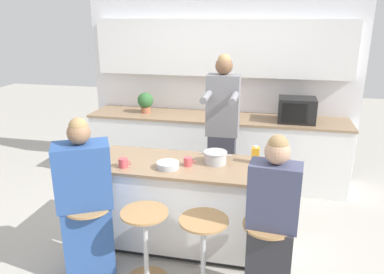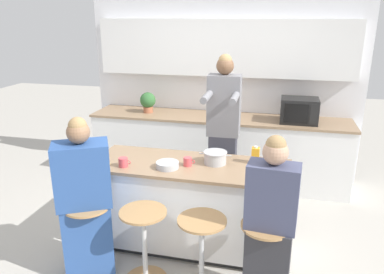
% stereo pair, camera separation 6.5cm
% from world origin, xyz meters
% --- Properties ---
extents(ground_plane, '(16.00, 16.00, 0.00)m').
position_xyz_m(ground_plane, '(0.00, 0.00, 0.00)').
color(ground_plane, '#B2ADA3').
extents(wall_back, '(3.76, 0.22, 2.70)m').
position_xyz_m(wall_back, '(0.00, 1.92, 1.54)').
color(wall_back, white).
rests_on(wall_back, ground_plane).
extents(back_counter, '(3.49, 0.65, 0.94)m').
position_xyz_m(back_counter, '(0.00, 1.61, 0.47)').
color(back_counter, white).
rests_on(back_counter, ground_plane).
extents(kitchen_island, '(1.89, 0.71, 0.89)m').
position_xyz_m(kitchen_island, '(0.00, 0.00, 0.45)').
color(kitchen_island, black).
rests_on(kitchen_island, ground_plane).
extents(bar_stool_leftmost, '(0.40, 0.40, 0.69)m').
position_xyz_m(bar_stool_leftmost, '(-0.76, -0.64, 0.40)').
color(bar_stool_leftmost, tan).
rests_on(bar_stool_leftmost, ground_plane).
extents(bar_stool_center_left, '(0.40, 0.40, 0.69)m').
position_xyz_m(bar_stool_center_left, '(-0.25, -0.63, 0.40)').
color(bar_stool_center_left, tan).
rests_on(bar_stool_center_left, ground_plane).
extents(bar_stool_center_right, '(0.40, 0.40, 0.69)m').
position_xyz_m(bar_stool_center_right, '(0.25, -0.64, 0.40)').
color(bar_stool_center_right, tan).
rests_on(bar_stool_center_right, ground_plane).
extents(bar_stool_rightmost, '(0.40, 0.40, 0.69)m').
position_xyz_m(bar_stool_rightmost, '(0.76, -0.61, 0.40)').
color(bar_stool_rightmost, tan).
rests_on(bar_stool_rightmost, ground_plane).
extents(person_cooking, '(0.36, 0.59, 1.86)m').
position_xyz_m(person_cooking, '(0.21, 0.67, 0.94)').
color(person_cooking, '#383842').
rests_on(person_cooking, ground_plane).
extents(person_wrapped_blanket, '(0.54, 0.47, 1.47)m').
position_xyz_m(person_wrapped_blanket, '(-0.78, -0.63, 0.69)').
color(person_wrapped_blanket, '#2D5193').
rests_on(person_wrapped_blanket, ground_plane).
extents(person_seated_near, '(0.40, 0.29, 1.43)m').
position_xyz_m(person_seated_near, '(0.79, -0.63, 0.66)').
color(person_seated_near, '#333338').
rests_on(person_seated_near, ground_plane).
extents(cooking_pot, '(0.31, 0.23, 0.12)m').
position_xyz_m(cooking_pot, '(0.23, 0.07, 0.94)').
color(cooking_pot, '#B7BABC').
rests_on(cooking_pot, kitchen_island).
extents(fruit_bowl, '(0.21, 0.21, 0.06)m').
position_xyz_m(fruit_bowl, '(-0.18, -0.14, 0.91)').
color(fruit_bowl, '#B7BABC').
rests_on(fruit_bowl, kitchen_island).
extents(mixing_bowl_steel, '(0.21, 0.21, 0.06)m').
position_xyz_m(mixing_bowl_steel, '(0.75, -0.17, 0.92)').
color(mixing_bowl_steel, white).
rests_on(mixing_bowl_steel, kitchen_island).
extents(coffee_cup_near, '(0.11, 0.08, 0.08)m').
position_xyz_m(coffee_cup_near, '(-0.01, -0.05, 0.93)').
color(coffee_cup_near, '#DB4C51').
rests_on(coffee_cup_near, kitchen_island).
extents(coffee_cup_far, '(0.12, 0.09, 0.09)m').
position_xyz_m(coffee_cup_far, '(-0.60, -0.21, 0.93)').
color(coffee_cup_far, '#DB4C51').
rests_on(coffee_cup_far, kitchen_island).
extents(banana_bunch, '(0.17, 0.12, 0.05)m').
position_xyz_m(banana_bunch, '(-0.80, -0.20, 0.91)').
color(banana_bunch, yellow).
rests_on(banana_bunch, kitchen_island).
extents(juice_carton, '(0.07, 0.07, 0.17)m').
position_xyz_m(juice_carton, '(0.60, 0.17, 0.97)').
color(juice_carton, gold).
rests_on(juice_carton, kitchen_island).
extents(microwave, '(0.46, 0.36, 0.31)m').
position_xyz_m(microwave, '(1.04, 1.57, 1.09)').
color(microwave, black).
rests_on(microwave, back_counter).
extents(potted_plant, '(0.22, 0.22, 0.28)m').
position_xyz_m(potted_plant, '(-1.00, 1.61, 1.10)').
color(potted_plant, '#A86042').
rests_on(potted_plant, back_counter).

